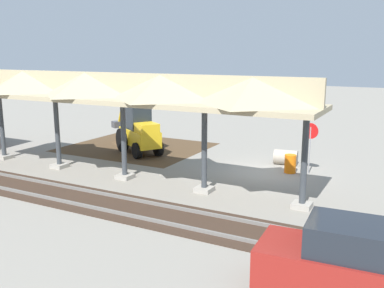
{
  "coord_description": "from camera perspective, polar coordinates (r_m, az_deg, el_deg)",
  "views": [
    {
      "loc": [
        -6.41,
        19.54,
        5.74
      ],
      "look_at": [
        2.74,
        2.34,
        1.6
      ],
      "focal_mm": 40.0,
      "sensor_mm": 36.0,
      "label": 1
    }
  ],
  "objects": [
    {
      "name": "backhoe",
      "position": [
        25.12,
        -7.13,
        1.64
      ],
      "size": [
        5.06,
        3.76,
        2.82
      ],
      "color": "yellow",
      "rests_on": "ground"
    },
    {
      "name": "concrete_pipe",
      "position": [
        23.0,
        12.37,
        -1.74
      ],
      "size": [
        1.29,
        0.94,
        0.78
      ],
      "color": "#9E9384",
      "rests_on": "ground"
    },
    {
      "name": "ground_plane",
      "position": [
        21.35,
        9.51,
        -3.77
      ],
      "size": [
        120.0,
        120.0,
        0.0
      ],
      "primitive_type": "plane",
      "color": "gray"
    },
    {
      "name": "platform_canopy",
      "position": [
        19.55,
        -9.32,
        7.25
      ],
      "size": [
        17.75,
        3.2,
        4.9
      ],
      "color": "#9E998E",
      "rests_on": "ground"
    },
    {
      "name": "dirt_work_zone",
      "position": [
        26.88,
        -7.42,
        -0.43
      ],
      "size": [
        8.3,
        7.0,
        0.01
      ],
      "primitive_type": "cube",
      "color": "#4C3823",
      "rests_on": "ground"
    },
    {
      "name": "stop_sign",
      "position": [
        21.22,
        15.5,
        0.86
      ],
      "size": [
        0.75,
        0.19,
        2.49
      ],
      "color": "gray",
      "rests_on": "ground"
    },
    {
      "name": "traffic_barrel",
      "position": [
        21.46,
        12.96,
        -2.58
      ],
      "size": [
        0.56,
        0.56,
        0.9
      ],
      "primitive_type": "cylinder",
      "color": "orange",
      "rests_on": "ground"
    },
    {
      "name": "distant_parked_car",
      "position": [
        10.88,
        20.49,
        -14.72
      ],
      "size": [
        4.3,
        1.99,
        1.98
      ],
      "color": "maroon",
      "rests_on": "ground"
    },
    {
      "name": "rail_tracks",
      "position": [
        15.04,
        0.55,
        -10.32
      ],
      "size": [
        60.0,
        2.58,
        0.15
      ],
      "color": "slate",
      "rests_on": "ground"
    },
    {
      "name": "dirt_mound",
      "position": [
        28.53,
        -7.87,
        0.27
      ],
      "size": [
        5.63,
        5.63,
        1.45
      ],
      "primitive_type": "cone",
      "color": "#4C3823",
      "rests_on": "ground"
    }
  ]
}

